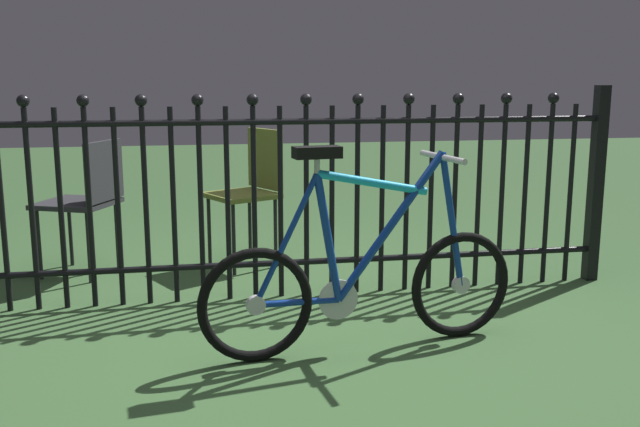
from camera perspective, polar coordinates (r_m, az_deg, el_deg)
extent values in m
plane|color=#375B31|center=(3.35, -1.55, -9.97)|extent=(20.00, 20.00, 0.00)
cylinder|color=black|center=(3.93, -24.36, 0.12)|extent=(0.03, 0.03, 1.05)
cylinder|color=black|center=(3.90, -22.32, 0.19)|extent=(0.03, 0.03, 1.05)
sphere|color=black|center=(3.84, -22.92, 8.39)|extent=(0.06, 0.06, 0.06)
cylinder|color=black|center=(3.87, -20.26, 0.26)|extent=(0.03, 0.03, 1.05)
cylinder|color=black|center=(3.85, -18.16, 0.34)|extent=(0.03, 0.03, 1.05)
sphere|color=black|center=(3.79, -18.66, 8.65)|extent=(0.06, 0.06, 0.06)
cylinder|color=black|center=(3.83, -16.05, 0.41)|extent=(0.03, 0.03, 1.05)
cylinder|color=black|center=(3.82, -13.91, 0.49)|extent=(0.03, 0.03, 1.05)
sphere|color=black|center=(3.76, -14.30, 8.87)|extent=(0.06, 0.06, 0.06)
cylinder|color=black|center=(3.81, -11.77, 0.56)|extent=(0.03, 0.03, 1.05)
cylinder|color=black|center=(3.81, -9.62, 0.63)|extent=(0.03, 0.03, 1.05)
sphere|color=black|center=(3.75, -9.90, 9.04)|extent=(0.06, 0.06, 0.06)
cylinder|color=black|center=(3.82, -7.48, 0.70)|extent=(0.03, 0.03, 1.05)
cylinder|color=black|center=(3.82, -5.34, 0.77)|extent=(0.03, 0.03, 1.05)
sphere|color=black|center=(3.77, -5.49, 9.16)|extent=(0.06, 0.06, 0.06)
cylinder|color=black|center=(3.84, -3.22, 0.84)|extent=(0.03, 0.03, 1.05)
cylinder|color=black|center=(3.86, -1.11, 0.91)|extent=(0.03, 0.03, 1.05)
sphere|color=black|center=(3.80, -1.14, 9.22)|extent=(0.06, 0.06, 0.06)
cylinder|color=black|center=(3.88, 0.97, 0.97)|extent=(0.03, 0.03, 1.05)
cylinder|color=black|center=(3.91, 3.02, 1.04)|extent=(0.03, 0.03, 1.05)
sphere|color=black|center=(3.86, 3.11, 9.23)|extent=(0.06, 0.06, 0.06)
cylinder|color=black|center=(3.95, 5.04, 1.10)|extent=(0.03, 0.03, 1.05)
cylinder|color=black|center=(3.99, 7.02, 1.16)|extent=(0.03, 0.03, 1.05)
sphere|color=black|center=(3.93, 7.21, 9.19)|extent=(0.06, 0.06, 0.06)
cylinder|color=black|center=(4.03, 8.96, 1.21)|extent=(0.03, 0.03, 1.05)
cylinder|color=black|center=(4.08, 10.86, 1.27)|extent=(0.03, 0.03, 1.05)
sphere|color=black|center=(4.03, 11.14, 9.11)|extent=(0.06, 0.06, 0.06)
cylinder|color=black|center=(4.14, 12.71, 1.32)|extent=(0.03, 0.03, 1.05)
cylinder|color=black|center=(4.19, 14.51, 1.36)|extent=(0.03, 0.03, 1.05)
sphere|color=black|center=(4.14, 14.87, 9.00)|extent=(0.06, 0.06, 0.06)
cylinder|color=black|center=(4.26, 16.25, 1.41)|extent=(0.03, 0.03, 1.05)
cylinder|color=black|center=(4.32, 17.95, 1.45)|extent=(0.03, 0.03, 1.05)
sphere|color=black|center=(4.27, 18.39, 8.85)|extent=(0.06, 0.06, 0.06)
cylinder|color=black|center=(4.39, 19.60, 1.49)|extent=(0.03, 0.03, 1.05)
cylinder|color=black|center=(3.91, -3.03, -4.01)|extent=(3.73, 0.03, 0.03)
cylinder|color=black|center=(3.79, -3.15, 7.44)|extent=(3.73, 0.03, 0.03)
cube|color=black|center=(4.46, 21.44, 2.20)|extent=(0.07, 0.07, 1.16)
torus|color=black|center=(3.02, -5.22, -7.40)|extent=(0.50, 0.11, 0.50)
cylinder|color=silver|center=(3.02, -5.22, -7.40)|extent=(0.09, 0.04, 0.08)
torus|color=black|center=(3.35, 11.33, -5.67)|extent=(0.50, 0.11, 0.50)
cylinder|color=silver|center=(3.35, 11.33, -5.67)|extent=(0.09, 0.04, 0.08)
cylinder|color=navy|center=(3.12, 5.74, -1.00)|extent=(0.52, 0.10, 0.65)
cylinder|color=#19A5D8|center=(3.05, 4.30, 2.50)|extent=(0.51, 0.10, 0.14)
cylinder|color=navy|center=(3.03, 0.64, -2.00)|extent=(0.14, 0.05, 0.57)
cylinder|color=navy|center=(3.06, -1.81, -7.20)|extent=(0.37, 0.08, 0.04)
cylinder|color=navy|center=(2.97, -2.75, -2.13)|extent=(0.30, 0.06, 0.56)
cylinder|color=navy|center=(3.25, 10.63, -0.54)|extent=(0.15, 0.05, 0.63)
cylinder|color=silver|center=(3.18, 9.89, 4.70)|extent=(0.03, 0.03, 0.02)
cylinder|color=silver|center=(3.18, 9.89, 4.52)|extent=(0.08, 0.40, 0.03)
cylinder|color=silver|center=(2.96, -0.24, 3.92)|extent=(0.03, 0.03, 0.07)
cube|color=black|center=(2.95, -0.24, 4.98)|extent=(0.21, 0.12, 0.05)
cylinder|color=silver|center=(3.12, 1.49, -6.99)|extent=(0.18, 0.04, 0.18)
cylinder|color=black|center=(4.55, -21.80, -2.35)|extent=(0.02, 0.02, 0.43)
cylinder|color=black|center=(4.82, -19.57, -1.50)|extent=(0.02, 0.02, 0.43)
cylinder|color=black|center=(4.37, -18.21, -2.63)|extent=(0.02, 0.02, 0.43)
cylinder|color=black|center=(4.65, -16.11, -1.72)|extent=(0.02, 0.02, 0.43)
cube|color=#2D2D33|center=(4.55, -19.10, 0.79)|extent=(0.55, 0.55, 0.03)
cube|color=#2D2D33|center=(4.42, -17.09, 3.31)|extent=(0.18, 0.37, 0.36)
cylinder|color=black|center=(4.34, -7.00, -2.10)|extent=(0.02, 0.02, 0.45)
cylinder|color=black|center=(4.61, -8.96, -1.41)|extent=(0.02, 0.02, 0.45)
cylinder|color=black|center=(4.50, -3.62, -1.58)|extent=(0.02, 0.02, 0.45)
cylinder|color=black|center=(4.76, -5.70, -0.94)|extent=(0.02, 0.02, 0.45)
cube|color=olive|center=(4.50, -6.38, 1.48)|extent=(0.52, 0.52, 0.03)
cube|color=olive|center=(4.57, -4.47, 4.44)|extent=(0.19, 0.34, 0.39)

